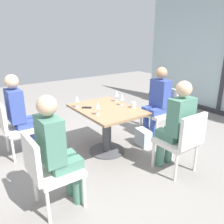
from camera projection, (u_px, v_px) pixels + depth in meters
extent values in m
plane|color=gray|center=(107.00, 151.00, 3.71)|extent=(12.00, 12.00, 0.00)
cube|color=#2D2D33|center=(218.00, 112.00, 5.43)|extent=(4.54, 0.10, 0.10)
cube|color=#997551|center=(107.00, 109.00, 3.48)|extent=(1.11, 0.82, 0.04)
cylinder|color=#4C4C51|center=(107.00, 131.00, 3.60)|extent=(0.14, 0.14, 0.69)
cylinder|color=#4C4C51|center=(107.00, 150.00, 3.71)|extent=(0.56, 0.56, 0.02)
cube|color=silver|center=(157.00, 114.00, 4.18)|extent=(0.46, 0.46, 0.06)
cube|color=silver|center=(167.00, 99.00, 4.24)|extent=(0.46, 0.05, 0.42)
cylinder|color=silver|center=(141.00, 124.00, 4.30)|extent=(0.04, 0.04, 0.39)
cylinder|color=silver|center=(156.00, 131.00, 3.99)|extent=(0.04, 0.04, 0.39)
cylinder|color=silver|center=(156.00, 120.00, 4.52)|extent=(0.04, 0.04, 0.39)
cylinder|color=silver|center=(172.00, 126.00, 4.21)|extent=(0.04, 0.04, 0.39)
cube|color=silver|center=(22.00, 129.00, 3.52)|extent=(0.46, 0.46, 0.06)
cube|color=silver|center=(2.00, 117.00, 3.30)|extent=(0.46, 0.05, 0.42)
cylinder|color=silver|center=(40.00, 143.00, 3.55)|extent=(0.04, 0.04, 0.39)
cylinder|color=silver|center=(32.00, 135.00, 3.86)|extent=(0.04, 0.04, 0.39)
cylinder|color=silver|center=(13.00, 151.00, 3.33)|extent=(0.04, 0.04, 0.39)
cylinder|color=silver|center=(7.00, 141.00, 3.64)|extent=(0.04, 0.04, 0.39)
cube|color=silver|center=(175.00, 142.00, 3.10)|extent=(0.46, 0.46, 0.06)
cube|color=silver|center=(193.00, 132.00, 2.82)|extent=(0.05, 0.46, 0.42)
cylinder|color=silver|center=(172.00, 147.00, 3.43)|extent=(0.04, 0.04, 0.39)
cylinder|color=silver|center=(153.00, 155.00, 3.21)|extent=(0.04, 0.04, 0.39)
cylinder|color=silver|center=(195.00, 158.00, 3.12)|extent=(0.04, 0.04, 0.39)
cylinder|color=silver|center=(176.00, 168.00, 2.90)|extent=(0.04, 0.04, 0.39)
cube|color=silver|center=(58.00, 171.00, 2.43)|extent=(0.46, 0.46, 0.06)
cube|color=silver|center=(31.00, 158.00, 2.22)|extent=(0.46, 0.05, 0.42)
cylinder|color=silver|center=(84.00, 192.00, 2.46)|extent=(0.04, 0.04, 0.39)
cylinder|color=silver|center=(68.00, 174.00, 2.77)|extent=(0.04, 0.04, 0.39)
cylinder|color=silver|center=(48.00, 207.00, 2.24)|extent=(0.04, 0.04, 0.39)
cylinder|color=silver|center=(35.00, 186.00, 2.55)|extent=(0.04, 0.04, 0.39)
cylinder|color=#384C9E|center=(146.00, 124.00, 4.22)|extent=(0.11, 0.11, 0.45)
cube|color=#384C9E|center=(150.00, 109.00, 4.18)|extent=(0.13, 0.32, 0.11)
cylinder|color=#384C9E|center=(153.00, 127.00, 4.08)|extent=(0.11, 0.11, 0.45)
cube|color=#384C9E|center=(158.00, 111.00, 4.04)|extent=(0.13, 0.32, 0.11)
cube|color=#384C9E|center=(160.00, 93.00, 4.08)|extent=(0.34, 0.20, 0.48)
sphere|color=tan|center=(162.00, 73.00, 3.97)|extent=(0.20, 0.20, 0.20)
cylinder|color=#384C9E|center=(36.00, 139.00, 3.61)|extent=(0.11, 0.11, 0.45)
cube|color=#384C9E|center=(28.00, 124.00, 3.47)|extent=(0.13, 0.32, 0.11)
cylinder|color=#384C9E|center=(33.00, 135.00, 3.75)|extent=(0.11, 0.11, 0.45)
cube|color=#384C9E|center=(25.00, 121.00, 3.60)|extent=(0.13, 0.32, 0.11)
cube|color=#384C9E|center=(15.00, 106.00, 3.37)|extent=(0.34, 0.20, 0.48)
sphere|color=#D8AD8C|center=(11.00, 81.00, 3.25)|extent=(0.20, 0.20, 0.20)
cylinder|color=#4C7F6B|center=(169.00, 148.00, 3.34)|extent=(0.11, 0.11, 0.45)
cube|color=#4C7F6B|center=(176.00, 132.00, 3.18)|extent=(0.32, 0.13, 0.11)
cylinder|color=#4C7F6B|center=(160.00, 151.00, 3.25)|extent=(0.11, 0.11, 0.45)
cube|color=#4C7F6B|center=(167.00, 136.00, 3.08)|extent=(0.32, 0.13, 0.11)
cube|color=#4C7F6B|center=(181.00, 116.00, 2.93)|extent=(0.20, 0.34, 0.48)
sphere|color=#D8AD8C|center=(184.00, 89.00, 2.82)|extent=(0.20, 0.20, 0.20)
cylinder|color=#4C7F6B|center=(77.00, 185.00, 2.52)|extent=(0.11, 0.11, 0.45)
cube|color=#4C7F6B|center=(68.00, 166.00, 2.38)|extent=(0.13, 0.32, 0.11)
cylinder|color=#4C7F6B|center=(70.00, 177.00, 2.66)|extent=(0.11, 0.11, 0.45)
cube|color=#4C7F6B|center=(61.00, 158.00, 2.52)|extent=(0.13, 0.32, 0.11)
cube|color=#4C7F6B|center=(50.00, 140.00, 2.28)|extent=(0.34, 0.20, 0.48)
sphere|color=#D8AD8C|center=(47.00, 105.00, 2.17)|extent=(0.20, 0.20, 0.20)
cylinder|color=silver|center=(122.00, 105.00, 3.62)|extent=(0.06, 0.06, 0.00)
cylinder|color=silver|center=(122.00, 102.00, 3.60)|extent=(0.01, 0.01, 0.08)
cone|color=silver|center=(122.00, 97.00, 3.57)|extent=(0.07, 0.07, 0.09)
cylinder|color=silver|center=(117.00, 101.00, 3.83)|extent=(0.06, 0.06, 0.00)
cylinder|color=silver|center=(117.00, 99.00, 3.81)|extent=(0.01, 0.01, 0.08)
cone|color=silver|center=(117.00, 93.00, 3.78)|extent=(0.07, 0.07, 0.09)
cylinder|color=silver|center=(98.00, 115.00, 3.20)|extent=(0.06, 0.06, 0.00)
cylinder|color=silver|center=(98.00, 112.00, 3.18)|extent=(0.01, 0.01, 0.08)
cone|color=silver|center=(98.00, 105.00, 3.15)|extent=(0.07, 0.07, 0.09)
cylinder|color=silver|center=(77.00, 107.00, 3.53)|extent=(0.06, 0.06, 0.00)
cylinder|color=silver|center=(77.00, 104.00, 3.51)|extent=(0.01, 0.01, 0.08)
cone|color=silver|center=(77.00, 99.00, 3.48)|extent=(0.07, 0.07, 0.09)
cylinder|color=white|center=(133.00, 105.00, 3.48)|extent=(0.08, 0.08, 0.09)
cube|color=black|center=(87.00, 108.00, 3.50)|extent=(0.14, 0.16, 0.01)
cube|color=silver|center=(143.00, 138.00, 3.87)|extent=(0.32, 0.20, 0.28)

